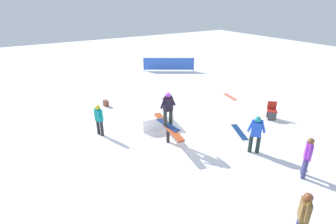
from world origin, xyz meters
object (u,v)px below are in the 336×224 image
Objects in this scene: rail_feature at (168,128)px; backpack_on_snow at (106,103)px; bystander_purple at (307,155)px; bystander_blue at (256,133)px; main_rider_on_rail at (168,109)px; bystander_brown at (303,215)px; bystander_teal at (99,118)px; loose_snowboard_navy at (239,132)px; loose_snowboard_coral at (230,97)px; folding_chair at (272,111)px.

rail_feature is 7.98× the size of backpack_on_snow.
bystander_purple is 0.96× the size of bystander_blue.
bystander_blue is at bearing 43.07° from main_rider_on_rail.
bystander_purple is 4.37× the size of backpack_on_snow.
bystander_blue is 4.15m from bystander_brown.
bystander_teal is at bearing -2.62° from bystander_blue.
bystander_blue is 1.89m from loose_snowboard_navy.
bystander_purple reaches higher than rail_feature.
bystander_blue is 8.44m from backpack_on_snow.
bystander_blue reaches higher than bystander_brown.
loose_snowboard_coral is (-2.67, 6.15, -0.68)m from rail_feature.
bystander_blue is at bearing -111.44° from folding_chair.
backpack_on_snow is at bearing 177.99° from folding_chair.
bystander_brown is (1.50, -2.54, 0.01)m from bystander_purple.
bystander_brown is 1.05× the size of bystander_teal.
bystander_blue is 1.77× the size of folding_chair.
bystander_brown is at bearing 98.24° from bystander_blue.
bystander_blue is at bearing 15.19° from backpack_on_snow.
loose_snowboard_navy is at bearing -140.13° from bystander_teal.
bystander_purple is 4.72m from folding_chair.
main_rider_on_rail is 3.18m from bystander_teal.
folding_chair is at bearing 2.71° from bystander_brown.
bystander_brown is at bearing 175.66° from bystander_purple.
main_rider_on_rail is 5.84m from folding_chair.
rail_feature is 5.91m from bystander_brown.
bystander_purple is at bearing -10.04° from bystander_brown.
bystander_purple is 1.19× the size of loose_snowboard_coral.
backpack_on_snow is (-9.67, -3.62, -0.67)m from bystander_purple.
bystander_brown is 0.99× the size of loose_snowboard_navy.
main_rider_on_rail reaches higher than bystander_blue.
rail_feature reaches higher than loose_snowboard_navy.
main_rider_on_rail is 0.95× the size of loose_snowboard_navy.
bystander_purple is (4.40, 2.75, -0.70)m from main_rider_on_rail.
bystander_blue is 4.57× the size of backpack_on_snow.
loose_snowboard_coral is (-7.07, 3.40, -0.82)m from bystander_purple.
main_rider_on_rail reaches higher than rail_feature.
rail_feature is at bearing -146.90° from folding_chair.
bystander_blue is 1.03× the size of bystander_brown.
folding_chair is at bearing 80.18° from main_rider_on_rail.
loose_snowboard_navy is (3.10, 5.48, -0.79)m from bystander_teal.
bystander_blue reaches higher than folding_chair.
bystander_blue is 6.58m from bystander_teal.
bystander_blue reaches higher than loose_snowboard_coral.
backpack_on_snow is (-6.00, -6.56, -0.24)m from folding_chair.
folding_chair is (0.73, 5.68, -1.12)m from main_rider_on_rail.
bystander_brown reaches higher than backpack_on_snow.
folding_chair is (-1.71, 3.20, -0.46)m from bystander_blue.
bystander_brown is at bearing -0.52° from main_rider_on_rail.
folding_chair reaches higher than rail_feature.
loose_snowboard_coral is at bearing 122.68° from folding_chair.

